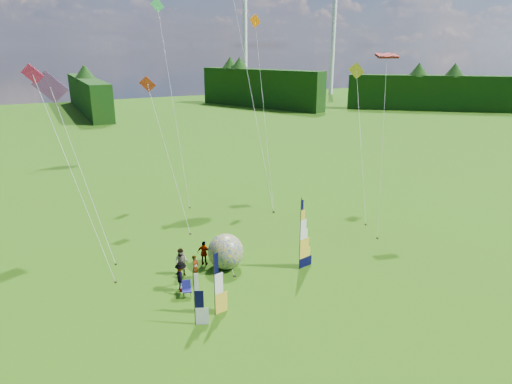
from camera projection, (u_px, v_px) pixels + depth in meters
name	position (u px, v px, depth m)	size (l,w,h in m)	color
ground	(303.00, 299.00, 26.30)	(220.00, 220.00, 0.00)	#3A670D
treeline_ring	(305.00, 235.00, 25.08)	(210.00, 210.00, 8.00)	#173309
turbine_left	(333.00, 42.00, 132.45)	(8.00, 1.20, 30.00)	silver
turbine_right	(245.00, 42.00, 127.68)	(8.00, 1.20, 30.00)	silver
feather_banner_main	(300.00, 236.00, 29.10)	(1.29, 0.10, 4.77)	black
side_banner_left	(214.00, 285.00, 24.19)	(1.01, 0.10, 3.65)	gold
side_banner_far	(194.00, 299.00, 23.44)	(0.90, 0.10, 3.01)	white
bol_inflatable	(226.00, 251.00, 29.68)	(2.34, 2.34, 2.34)	#002C91
spectator_a	(195.00, 267.00, 28.40)	(0.57, 0.38, 1.57)	#66594C
spectator_b	(182.00, 262.00, 28.79)	(0.88, 0.44, 1.82)	#66594C
spectator_c	(181.00, 277.00, 26.96)	(1.19, 0.44, 1.84)	#66594C
spectator_d	(204.00, 253.00, 30.19)	(0.99, 0.40, 1.69)	#66594C
camp_chair	(187.00, 289.00, 26.39)	(0.57, 0.57, 0.98)	#13135A
kite_whale	(248.00, 66.00, 42.32)	(5.12, 16.87, 24.33)	black
kite_rainbow_delta	(80.00, 159.00, 31.22)	(6.17, 11.69, 13.12)	#FE2651
kite_parafoil	(383.00, 134.00, 34.97)	(7.07, 8.08, 14.93)	red
small_kite_red	(168.00, 150.00, 36.27)	(3.06, 9.20, 12.04)	red
small_kite_orange	(264.00, 107.00, 41.30)	(4.52, 10.50, 17.23)	#FF6A00
small_kite_yellow	(361.00, 135.00, 39.54)	(7.10, 10.64, 13.03)	gold
small_kite_pink	(73.00, 171.00, 27.70)	(4.98, 7.37, 13.38)	#FB2063
small_kite_green	(173.00, 96.00, 42.77)	(3.34, 12.63, 18.90)	#38C962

